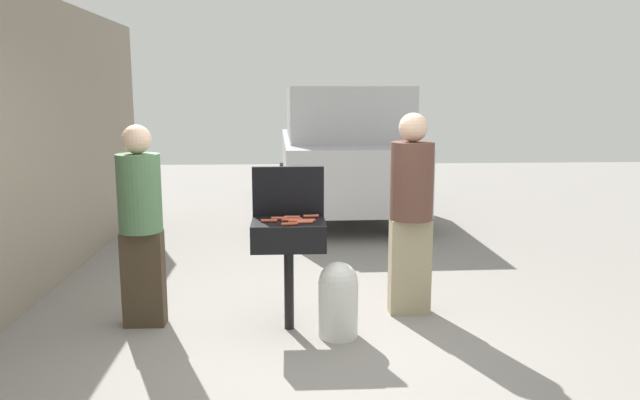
{
  "coord_description": "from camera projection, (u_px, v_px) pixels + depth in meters",
  "views": [
    {
      "loc": [
        -0.16,
        -4.67,
        1.96
      ],
      "look_at": [
        0.12,
        0.73,
        1.0
      ],
      "focal_mm": 34.63,
      "sensor_mm": 36.0,
      "label": 1
    }
  ],
  "objects": [
    {
      "name": "hot_dog_5",
      "position": [
        294.0,
        219.0,
        5.01
      ],
      "size": [
        0.13,
        0.04,
        0.03
      ],
      "primitive_type": "cylinder",
      "rotation": [
        0.0,
        1.57,
        0.09
      ],
      "color": "#AD4228",
      "rests_on": "bbq_grill"
    },
    {
      "name": "house_wall_side",
      "position": [
        12.0,
        148.0,
        5.54
      ],
      "size": [
        0.24,
        8.0,
        2.9
      ],
      "primitive_type": "cube",
      "color": "gray",
      "rests_on": "ground"
    },
    {
      "name": "hot_dog_3",
      "position": [
        292.0,
        217.0,
        5.1
      ],
      "size": [
        0.13,
        0.03,
        0.03
      ],
      "primitive_type": "cylinder",
      "rotation": [
        0.0,
        1.57,
        -0.04
      ],
      "color": "#B74C33",
      "rests_on": "bbq_grill"
    },
    {
      "name": "parked_minivan",
      "position": [
        343.0,
        150.0,
        9.9
      ],
      "size": [
        2.1,
        4.44,
        2.02
      ],
      "rotation": [
        0.0,
        0.0,
        3.16
      ],
      "color": "#B7B7BC",
      "rests_on": "ground"
    },
    {
      "name": "bbq_grill",
      "position": [
        289.0,
        238.0,
        5.02
      ],
      "size": [
        0.6,
        0.44,
        0.92
      ],
      "color": "black",
      "rests_on": "ground"
    },
    {
      "name": "hot_dog_2",
      "position": [
        296.0,
        221.0,
        4.94
      ],
      "size": [
        0.13,
        0.04,
        0.03
      ],
      "primitive_type": "cylinder",
      "rotation": [
        0.0,
        1.57,
        0.11
      ],
      "color": "#AD4228",
      "rests_on": "bbq_grill"
    },
    {
      "name": "person_right",
      "position": [
        411.0,
        207.0,
        5.37
      ],
      "size": [
        0.37,
        0.37,
        1.78
      ],
      "rotation": [
        0.0,
        0.0,
        3.18
      ],
      "color": "gray",
      "rests_on": "ground"
    },
    {
      "name": "hot_dog_4",
      "position": [
        279.0,
        218.0,
        5.05
      ],
      "size": [
        0.13,
        0.03,
        0.03
      ],
      "primitive_type": "cylinder",
      "rotation": [
        0.0,
        1.57,
        -0.04
      ],
      "color": "#B74C33",
      "rests_on": "bbq_grill"
    },
    {
      "name": "grill_lid_open",
      "position": [
        288.0,
        191.0,
        5.18
      ],
      "size": [
        0.6,
        0.05,
        0.42
      ],
      "primitive_type": "cube",
      "color": "black",
      "rests_on": "bbq_grill"
    },
    {
      "name": "ground_plane",
      "position": [
        309.0,
        339.0,
        4.94
      ],
      "size": [
        24.0,
        24.0,
        0.0
      ],
      "primitive_type": "plane",
      "color": "gray"
    },
    {
      "name": "hot_dog_0",
      "position": [
        269.0,
        221.0,
        4.96
      ],
      "size": [
        0.13,
        0.03,
        0.03
      ],
      "primitive_type": "cylinder",
      "rotation": [
        0.0,
        1.57,
        -0.0
      ],
      "color": "#AD4228",
      "rests_on": "bbq_grill"
    },
    {
      "name": "hot_dog_1",
      "position": [
        290.0,
        224.0,
        4.84
      ],
      "size": [
        0.13,
        0.04,
        0.03
      ],
      "primitive_type": "cylinder",
      "rotation": [
        0.0,
        1.57,
        0.12
      ],
      "color": "#AD4228",
      "rests_on": "bbq_grill"
    },
    {
      "name": "hot_dog_7",
      "position": [
        290.0,
        220.0,
        4.98
      ],
      "size": [
        0.13,
        0.03,
        0.03
      ],
      "primitive_type": "cylinder",
      "rotation": [
        0.0,
        1.57,
        -0.07
      ],
      "color": "#AD4228",
      "rests_on": "bbq_grill"
    },
    {
      "name": "hot_dog_6",
      "position": [
        305.0,
        222.0,
        4.91
      ],
      "size": [
        0.13,
        0.04,
        0.03
      ],
      "primitive_type": "cylinder",
      "rotation": [
        0.0,
        1.57,
        0.09
      ],
      "color": "#C6593D",
      "rests_on": "bbq_grill"
    },
    {
      "name": "propane_tank",
      "position": [
        338.0,
        298.0,
        4.94
      ],
      "size": [
        0.32,
        0.32,
        0.62
      ],
      "color": "silver",
      "rests_on": "ground"
    },
    {
      "name": "person_left",
      "position": [
        141.0,
        219.0,
        5.08
      ],
      "size": [
        0.36,
        0.36,
        1.69
      ],
      "rotation": [
        0.0,
        0.0,
        0.16
      ],
      "color": "#3F3323",
      "rests_on": "ground"
    },
    {
      "name": "hot_dog_9",
      "position": [
        307.0,
        220.0,
        4.97
      ],
      "size": [
        0.13,
        0.03,
        0.03
      ],
      "primitive_type": "cylinder",
      "rotation": [
        0.0,
        1.57,
        0.01
      ],
      "color": "#B74C33",
      "rests_on": "bbq_grill"
    },
    {
      "name": "hot_dog_8",
      "position": [
        311.0,
        216.0,
        5.14
      ],
      "size": [
        0.13,
        0.04,
        0.03
      ],
      "primitive_type": "cylinder",
      "rotation": [
        0.0,
        1.57,
        0.11
      ],
      "color": "#B74C33",
      "rests_on": "bbq_grill"
    }
  ]
}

